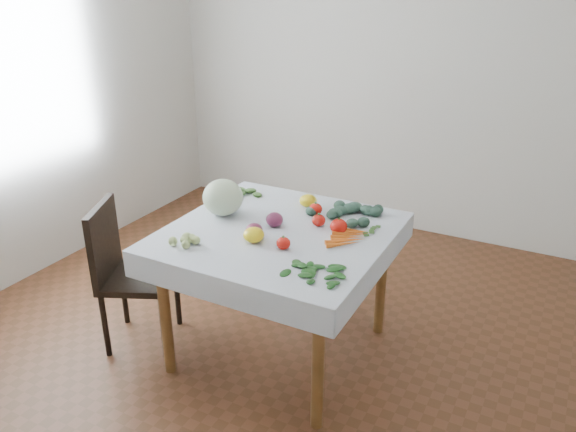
% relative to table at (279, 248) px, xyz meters
% --- Properties ---
extents(ground, '(4.00, 4.00, 0.00)m').
position_rel_table_xyz_m(ground, '(0.00, 0.00, -0.65)').
color(ground, brown).
extents(back_wall, '(4.00, 0.04, 2.70)m').
position_rel_table_xyz_m(back_wall, '(0.00, 2.00, 0.70)').
color(back_wall, silver).
rests_on(back_wall, ground).
extents(left_wall, '(0.04, 4.00, 2.70)m').
position_rel_table_xyz_m(left_wall, '(-2.00, 0.00, 0.70)').
color(left_wall, silver).
rests_on(left_wall, ground).
extents(table, '(1.00, 1.00, 0.75)m').
position_rel_table_xyz_m(table, '(0.00, 0.00, 0.00)').
color(table, brown).
rests_on(table, ground).
extents(tablecloth, '(1.12, 1.12, 0.01)m').
position_rel_table_xyz_m(tablecloth, '(0.00, 0.00, 0.10)').
color(tablecloth, white).
rests_on(tablecloth, table).
extents(chair, '(0.51, 0.51, 0.85)m').
position_rel_table_xyz_m(chair, '(-0.83, -0.31, -0.17)').
color(chair, black).
rests_on(chair, ground).
extents(cabbage, '(0.24, 0.24, 0.20)m').
position_rel_table_xyz_m(cabbage, '(-0.38, 0.05, 0.20)').
color(cabbage, beige).
rests_on(cabbage, tablecloth).
extents(tomato_a, '(0.09, 0.09, 0.06)m').
position_rel_table_xyz_m(tomato_a, '(0.16, 0.15, 0.13)').
color(tomato_a, red).
rests_on(tomato_a, tablecloth).
extents(tomato_b, '(0.09, 0.09, 0.07)m').
position_rel_table_xyz_m(tomato_b, '(0.08, 0.28, 0.14)').
color(tomato_b, red).
rests_on(tomato_b, tablecloth).
extents(tomato_c, '(0.09, 0.09, 0.06)m').
position_rel_table_xyz_m(tomato_c, '(0.12, -0.18, 0.13)').
color(tomato_c, red).
rests_on(tomato_c, tablecloth).
extents(tomato_d, '(0.10, 0.10, 0.08)m').
position_rel_table_xyz_m(tomato_d, '(0.29, 0.11, 0.14)').
color(tomato_d, red).
rests_on(tomato_d, tablecloth).
extents(heirloom_back, '(0.11, 0.11, 0.07)m').
position_rel_table_xyz_m(heirloom_back, '(-0.01, 0.37, 0.14)').
color(heirloom_back, yellow).
rests_on(heirloom_back, tablecloth).
extents(heirloom_front, '(0.11, 0.11, 0.07)m').
position_rel_table_xyz_m(heirloom_front, '(-0.05, -0.18, 0.14)').
color(heirloom_front, yellow).
rests_on(heirloom_front, tablecloth).
extents(onion_a, '(0.11, 0.11, 0.07)m').
position_rel_table_xyz_m(onion_a, '(-0.07, -0.13, 0.14)').
color(onion_a, '#53173A').
rests_on(onion_a, tablecloth).
extents(onion_b, '(0.11, 0.11, 0.08)m').
position_rel_table_xyz_m(onion_b, '(-0.05, 0.04, 0.14)').
color(onion_b, '#53173A').
rests_on(onion_b, tablecloth).
extents(tomatillo_cluster, '(0.15, 0.10, 0.04)m').
position_rel_table_xyz_m(tomatillo_cluster, '(-0.34, -0.37, 0.12)').
color(tomatillo_cluster, '#AFCB75').
rests_on(tomatillo_cluster, tablecloth).
extents(carrot_bunch, '(0.18, 0.27, 0.03)m').
position_rel_table_xyz_m(carrot_bunch, '(0.36, 0.07, 0.12)').
color(carrot_bunch, orange).
rests_on(carrot_bunch, tablecloth).
extents(kale_bunch, '(0.33, 0.31, 0.05)m').
position_rel_table_xyz_m(kale_bunch, '(0.22, 0.32, 0.13)').
color(kale_bunch, '#345648').
rests_on(kale_bunch, tablecloth).
extents(basil_bunch, '(0.31, 0.22, 0.01)m').
position_rel_table_xyz_m(basil_bunch, '(0.37, -0.31, 0.11)').
color(basil_bunch, '#19501A').
rests_on(basil_bunch, tablecloth).
extents(dill_bunch, '(0.27, 0.20, 0.03)m').
position_rel_table_xyz_m(dill_bunch, '(-0.42, 0.32, 0.12)').
color(dill_bunch, '#447334').
rests_on(dill_bunch, tablecloth).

